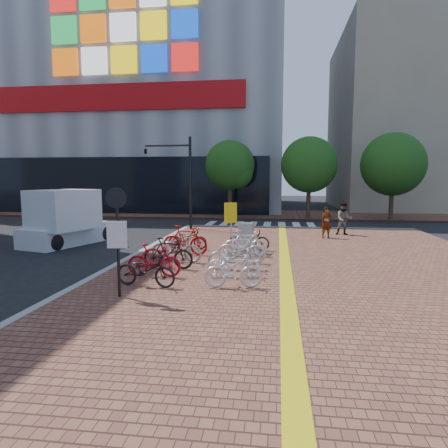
# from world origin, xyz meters

# --- Properties ---
(ground) EXTENTS (120.00, 120.00, 0.00)m
(ground) POSITION_xyz_m (0.00, 0.00, 0.00)
(ground) COLOR black
(ground) RESTS_ON ground
(sidewalk) EXTENTS (14.00, 34.00, 0.15)m
(sidewalk) POSITION_xyz_m (3.00, -5.00, 0.07)
(sidewalk) COLOR brown
(sidewalk) RESTS_ON ground
(tactile_strip) EXTENTS (0.40, 34.00, 0.01)m
(tactile_strip) POSITION_xyz_m (2.00, -5.00, 0.16)
(tactile_strip) COLOR gold
(tactile_strip) RESTS_ON sidewalk
(kerb_west) EXTENTS (0.25, 34.00, 0.15)m
(kerb_west) POSITION_xyz_m (-4.00, -5.00, 0.08)
(kerb_west) COLOR gray
(kerb_west) RESTS_ON ground
(kerb_north) EXTENTS (14.00, 0.25, 0.15)m
(kerb_north) POSITION_xyz_m (3.00, 12.00, 0.08)
(kerb_north) COLOR gray
(kerb_north) RESTS_ON ground
(far_sidewalk) EXTENTS (70.00, 8.00, 0.15)m
(far_sidewalk) POSITION_xyz_m (0.00, 21.00, 0.07)
(far_sidewalk) COLOR brown
(far_sidewalk) RESTS_ON ground
(department_store) EXTENTS (36.00, 24.27, 28.00)m
(department_store) POSITION_xyz_m (-15.99, 31.95, 13.98)
(department_store) COLOR gray
(department_store) RESTS_ON ground
(building_beige) EXTENTS (20.00, 18.00, 18.00)m
(building_beige) POSITION_xyz_m (18.00, 32.00, 9.00)
(building_beige) COLOR gray
(building_beige) RESTS_ON ground
(crosswalk) EXTENTS (7.50, 4.00, 0.01)m
(crosswalk) POSITION_xyz_m (0.50, 14.00, 0.01)
(crosswalk) COLOR silver
(crosswalk) RESTS_ON ground
(street_trees) EXTENTS (16.20, 4.60, 6.35)m
(street_trees) POSITION_xyz_m (5.04, 17.45, 4.10)
(street_trees) COLOR #38281E
(street_trees) RESTS_ON far_sidewalk
(bike_0) EXTENTS (1.87, 0.88, 0.95)m
(bike_0) POSITION_xyz_m (-1.97, -2.60, 0.62)
(bike_0) COLOR black
(bike_0) RESTS_ON sidewalk
(bike_1) EXTENTS (1.73, 0.52, 1.03)m
(bike_1) POSITION_xyz_m (-2.09, -1.49, 0.67)
(bike_1) COLOR red
(bike_1) RESTS_ON sidewalk
(bike_2) EXTENTS (1.80, 0.65, 1.06)m
(bike_2) POSITION_xyz_m (-1.95, -0.34, 0.68)
(bike_2) COLOR black
(bike_2) RESTS_ON sidewalk
(bike_3) EXTENTS (2.00, 0.92, 1.01)m
(bike_3) POSITION_xyz_m (-1.96, 0.80, 0.66)
(bike_3) COLOR #A2A3A7
(bike_3) RESTS_ON sidewalk
(bike_4) EXTENTS (2.00, 0.92, 1.16)m
(bike_4) POSITION_xyz_m (-1.97, 2.22, 0.73)
(bike_4) COLOR red
(bike_4) RESTS_ON sidewalk
(bike_5) EXTENTS (1.69, 0.62, 0.88)m
(bike_5) POSITION_xyz_m (-2.14, 3.41, 0.59)
(bike_5) COLOR black
(bike_5) RESTS_ON sidewalk
(bike_6) EXTENTS (1.66, 0.65, 0.97)m
(bike_6) POSITION_xyz_m (0.50, -2.44, 0.64)
(bike_6) COLOR silver
(bike_6) RESTS_ON sidewalk
(bike_7) EXTENTS (1.68, 0.71, 0.86)m
(bike_7) POSITION_xyz_m (0.38, -1.21, 0.58)
(bike_7) COLOR white
(bike_7) RESTS_ON sidewalk
(bike_8) EXTENTS (1.84, 0.73, 0.95)m
(bike_8) POSITION_xyz_m (0.31, -0.20, 0.62)
(bike_8) COLOR #A5A4A9
(bike_8) RESTS_ON sidewalk
(bike_9) EXTENTS (1.79, 0.64, 1.05)m
(bike_9) POSITION_xyz_m (0.43, 0.92, 0.68)
(bike_9) COLOR silver
(bike_9) RESTS_ON sidewalk
(bike_10) EXTENTS (1.77, 0.75, 1.03)m
(bike_10) POSITION_xyz_m (0.47, 2.17, 0.67)
(bike_10) COLOR white
(bike_10) RESTS_ON sidewalk
(bike_11) EXTENTS (1.77, 0.63, 0.93)m
(bike_11) POSITION_xyz_m (0.50, 3.41, 0.61)
(bike_11) COLOR black
(bike_11) RESTS_ON sidewalk
(pedestrian_a) EXTENTS (0.67, 0.53, 1.59)m
(pedestrian_a) POSITION_xyz_m (4.19, 7.50, 0.95)
(pedestrian_a) COLOR gray
(pedestrian_a) RESTS_ON sidewalk
(pedestrian_b) EXTENTS (0.87, 0.69, 1.74)m
(pedestrian_b) POSITION_xyz_m (5.26, 8.78, 1.02)
(pedestrian_b) COLOR #4C5460
(pedestrian_b) RESTS_ON sidewalk
(utility_box) EXTENTS (0.63, 0.52, 1.23)m
(utility_box) POSITION_xyz_m (0.44, 2.99, 0.76)
(utility_box) COLOR #A9A9AD
(utility_box) RESTS_ON sidewalk
(yellow_sign) EXTENTS (0.53, 0.24, 2.01)m
(yellow_sign) POSITION_xyz_m (-0.27, 3.64, 1.54)
(yellow_sign) COLOR #B7B7BC
(yellow_sign) RESTS_ON sidewalk
(notice_sign) EXTENTS (0.52, 0.14, 2.82)m
(notice_sign) POSITION_xyz_m (-2.33, -3.68, 1.93)
(notice_sign) COLOR black
(notice_sign) RESTS_ON sidewalk
(traffic_light_pole) EXTENTS (2.95, 1.14, 5.49)m
(traffic_light_pole) POSITION_xyz_m (-4.77, 10.23, 3.94)
(traffic_light_pole) COLOR black
(traffic_light_pole) RESTS_ON sidewalk
(box_truck) EXTENTS (3.20, 4.97, 2.66)m
(box_truck) POSITION_xyz_m (-8.45, 4.80, 1.25)
(box_truck) COLOR white
(box_truck) RESTS_ON ground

